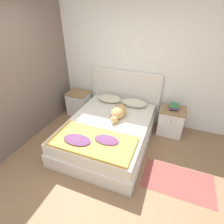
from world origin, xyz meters
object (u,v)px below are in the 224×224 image
nightstand_right (171,121)px  pillow_left (109,98)px  nightstand_left (79,103)px  bed (108,132)px  dog (118,112)px  pillow_right (134,103)px  book_stack (174,107)px

nightstand_right → pillow_left: (-1.40, 0.02, 0.27)m
nightstand_left → nightstand_right: (2.22, 0.00, 0.00)m
nightstand_left → nightstand_right: 2.22m
nightstand_left → nightstand_right: same height
nightstand_right → bed: bearing=-145.2°
dog → nightstand_left: bearing=156.4°
nightstand_right → pillow_right: 0.86m
nightstand_left → pillow_left: 0.86m
pillow_left → pillow_right: size_ratio=1.00×
dog → book_stack: bearing=30.0°
bed → nightstand_left: (-1.11, 0.77, 0.05)m
book_stack → bed: bearing=-144.3°
pillow_left → book_stack: size_ratio=2.38×
bed → pillow_right: size_ratio=3.62×
dog → nightstand_right: bearing=28.8°
dog → pillow_right: bearing=73.4°
pillow_left → book_stack: (1.40, 0.01, 0.06)m
nightstand_right → dog: dog is taller
bed → book_stack: book_stack is taller
bed → dog: (0.12, 0.23, 0.36)m
nightstand_left → nightstand_right: bearing=0.0°
bed → nightstand_right: size_ratio=3.55×
pillow_left → pillow_right: 0.59m
dog → book_stack: 1.14m
pillow_right → dog: size_ratio=0.90×
bed → pillow_left: size_ratio=3.62×
pillow_left → book_stack: book_stack is taller
nightstand_left → dog: 1.38m
nightstand_right → dog: bearing=-151.2°
bed → dog: size_ratio=3.25×
nightstand_right → book_stack: size_ratio=2.42×
book_stack → pillow_left: bearing=-179.8°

